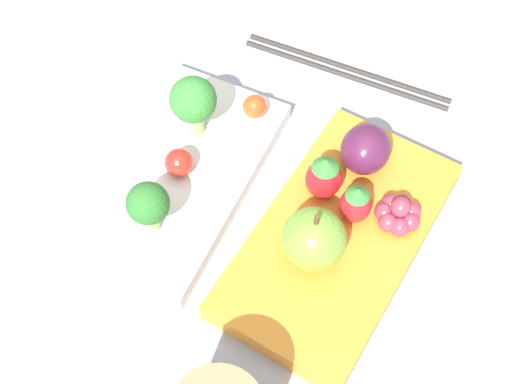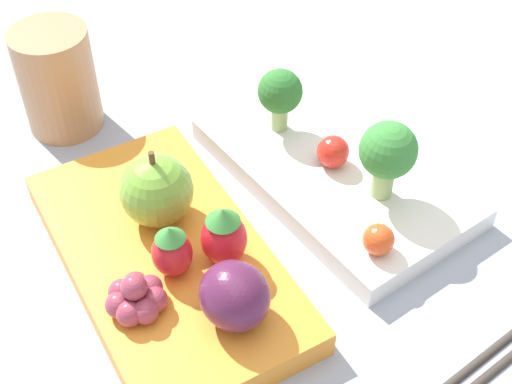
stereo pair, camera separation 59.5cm
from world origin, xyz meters
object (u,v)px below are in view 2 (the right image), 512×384
broccoli_floret_1 (280,93)px  drinking_cup (58,80)px  bento_box_savoury (336,172)px  cherry_tomato_1 (378,239)px  apple (156,190)px  strawberry_0 (224,236)px  bento_box_fruit (166,259)px  strawberry_1 (172,251)px  grape_cluster (136,297)px  cherry_tomato_0 (334,152)px  plum (235,296)px  broccoli_floret_0 (388,153)px

broccoli_floret_1 → drinking_cup: size_ratio=0.60×
bento_box_savoury → cherry_tomato_1: 0.09m
apple → strawberry_0: size_ratio=1.28×
bento_box_fruit → drinking_cup: 0.19m
bento_box_savoury → strawberry_1: bearing=-83.3°
apple → grape_cluster: 0.08m
cherry_tomato_0 → cherry_tomato_1: bearing=-21.0°
bento_box_savoury → bento_box_fruit: bento_box_fruit is taller
cherry_tomato_1 → bento_box_fruit: bearing=-125.8°
bento_box_fruit → cherry_tomato_1: (0.08, 0.12, 0.02)m
broccoli_floret_1 → cherry_tomato_0: broccoli_floret_1 is taller
cherry_tomato_0 → plum: bearing=-62.9°
cherry_tomato_1 → drinking_cup: bearing=-159.3°
cherry_tomato_1 → drinking_cup: (-0.27, -0.10, 0.01)m
bento_box_savoury → bento_box_fruit: (-0.00, -0.15, 0.00)m
cherry_tomato_0 → drinking_cup: bearing=-144.5°
broccoli_floret_1 → strawberry_1: bearing=-61.9°
bento_box_savoury → strawberry_0: 0.13m
bento_box_savoury → apple: size_ratio=3.59×
bento_box_savoury → apple: apple is taller
broccoli_floret_1 → cherry_tomato_0: bearing=6.0°
apple → plum: bearing=-3.3°
broccoli_floret_1 → grape_cluster: broccoli_floret_1 is taller
broccoli_floret_1 → drinking_cup: 0.18m
bento_box_fruit → broccoli_floret_0: size_ratio=3.85×
plum → broccoli_floret_1: bearing=134.2°
cherry_tomato_0 → strawberry_0: bearing=-75.9°
bento_box_fruit → cherry_tomato_1: size_ratio=11.11×
apple → strawberry_1: (0.05, -0.02, -0.01)m
broccoli_floret_1 → drinking_cup: drinking_cup is taller
cherry_tomato_1 → strawberry_1: bearing=-118.0°
apple → strawberry_1: apple is taller
bento_box_fruit → broccoli_floret_1: broccoli_floret_1 is taller
bento_box_savoury → cherry_tomato_1: cherry_tomato_1 is taller
bento_box_savoury → broccoli_floret_1: 0.07m
bento_box_fruit → strawberry_1: 0.04m
bento_box_fruit → strawberry_1: strawberry_1 is taller
cherry_tomato_0 → plum: 0.16m
bento_box_fruit → cherry_tomato_1: cherry_tomato_1 is taller
apple → cherry_tomato_0: bearing=78.1°
cherry_tomato_1 → grape_cluster: grape_cluster is taller
strawberry_0 → apple: bearing=-165.4°
broccoli_floret_1 → drinking_cup: (-0.13, -0.13, -0.01)m
grape_cluster → drinking_cup: (-0.22, 0.05, 0.01)m
bento_box_savoury → bento_box_fruit: 0.15m
bento_box_fruit → plum: bearing=5.5°
plum → cherry_tomato_1: bearing=84.4°
plum → strawberry_1: bearing=-167.8°
cherry_tomato_0 → strawberry_0: 0.12m
bento_box_savoury → grape_cluster: 0.19m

